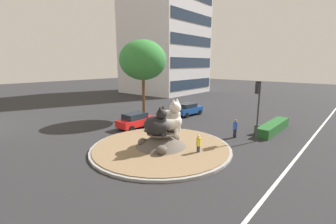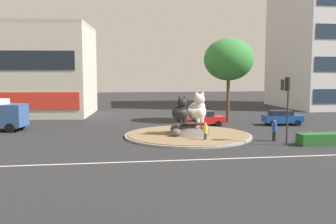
{
  "view_description": "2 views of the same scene",
  "coord_description": "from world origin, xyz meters",
  "px_view_note": "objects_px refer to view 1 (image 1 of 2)",
  "views": [
    {
      "loc": [
        -12.96,
        -11.91,
        6.67
      ],
      "look_at": [
        1.2,
        0.29,
        2.77
      ],
      "focal_mm": 24.82,
      "sensor_mm": 36.0,
      "label": 1
    },
    {
      "loc": [
        -6.24,
        -31.01,
        5.45
      ],
      "look_at": [
        -1.94,
        -1.21,
        2.31
      ],
      "focal_mm": 38.91,
      "sensor_mm": 36.0,
      "label": 2
    }
  ],
  "objects_px": {
    "traffic_light_mast": "(258,98)",
    "pedestrian_yellow_shirt": "(198,144)",
    "cat_statue_white": "(170,119)",
    "hatchback_near_shophouse": "(136,120)",
    "litter_bin": "(257,129)",
    "broadleaf_tree_behind_island": "(143,60)",
    "pedestrian_blue_shirt": "(235,128)",
    "cat_statue_black": "(157,124)",
    "sedan_on_far_lane": "(188,109)",
    "office_tower": "(165,32)"
  },
  "relations": [
    {
      "from": "cat_statue_black",
      "to": "pedestrian_blue_shirt",
      "type": "xyz_separation_m",
      "value": [
        7.27,
        -2.95,
        -1.3
      ]
    },
    {
      "from": "cat_statue_white",
      "to": "broadleaf_tree_behind_island",
      "type": "height_order",
      "value": "broadleaf_tree_behind_island"
    },
    {
      "from": "office_tower",
      "to": "pedestrian_yellow_shirt",
      "type": "height_order",
      "value": "office_tower"
    },
    {
      "from": "cat_statue_black",
      "to": "pedestrian_blue_shirt",
      "type": "bearing_deg",
      "value": 56.39
    },
    {
      "from": "hatchback_near_shophouse",
      "to": "litter_bin",
      "type": "bearing_deg",
      "value": -58.56
    },
    {
      "from": "traffic_light_mast",
      "to": "pedestrian_yellow_shirt",
      "type": "distance_m",
      "value": 6.82
    },
    {
      "from": "traffic_light_mast",
      "to": "pedestrian_blue_shirt",
      "type": "relative_size",
      "value": 3.03
    },
    {
      "from": "pedestrian_yellow_shirt",
      "to": "pedestrian_blue_shirt",
      "type": "distance_m",
      "value": 5.72
    },
    {
      "from": "cat_statue_white",
      "to": "pedestrian_yellow_shirt",
      "type": "relative_size",
      "value": 1.74
    },
    {
      "from": "broadleaf_tree_behind_island",
      "to": "sedan_on_far_lane",
      "type": "distance_m",
      "value": 8.6
    },
    {
      "from": "cat_statue_black",
      "to": "sedan_on_far_lane",
      "type": "relative_size",
      "value": 0.6
    },
    {
      "from": "office_tower",
      "to": "litter_bin",
      "type": "distance_m",
      "value": 38.0
    },
    {
      "from": "pedestrian_yellow_shirt",
      "to": "litter_bin",
      "type": "height_order",
      "value": "pedestrian_yellow_shirt"
    },
    {
      "from": "traffic_light_mast",
      "to": "office_tower",
      "type": "relative_size",
      "value": 0.19
    },
    {
      "from": "cat_statue_white",
      "to": "traffic_light_mast",
      "type": "bearing_deg",
      "value": 45.0
    },
    {
      "from": "cat_statue_white",
      "to": "office_tower",
      "type": "xyz_separation_m",
      "value": [
        28.15,
        25.42,
        11.41
      ]
    },
    {
      "from": "pedestrian_yellow_shirt",
      "to": "office_tower",
      "type": "bearing_deg",
      "value": -20.47
    },
    {
      "from": "traffic_light_mast",
      "to": "office_tower",
      "type": "bearing_deg",
      "value": -29.12
    },
    {
      "from": "cat_statue_black",
      "to": "office_tower",
      "type": "xyz_separation_m",
      "value": [
        29.67,
        25.4,
        11.55
      ]
    },
    {
      "from": "litter_bin",
      "to": "sedan_on_far_lane",
      "type": "bearing_deg",
      "value": 76.4
    },
    {
      "from": "cat_statue_black",
      "to": "broadleaf_tree_behind_island",
      "type": "bearing_deg",
      "value": 130.03
    },
    {
      "from": "office_tower",
      "to": "broadleaf_tree_behind_island",
      "type": "bearing_deg",
      "value": -145.03
    },
    {
      "from": "cat_statue_white",
      "to": "hatchback_near_shophouse",
      "type": "relative_size",
      "value": 0.64
    },
    {
      "from": "pedestrian_blue_shirt",
      "to": "litter_bin",
      "type": "bearing_deg",
      "value": 116.64
    },
    {
      "from": "pedestrian_blue_shirt",
      "to": "sedan_on_far_lane",
      "type": "relative_size",
      "value": 0.42
    },
    {
      "from": "traffic_light_mast",
      "to": "litter_bin",
      "type": "xyz_separation_m",
      "value": [
        2.4,
        0.64,
        -3.37
      ]
    },
    {
      "from": "traffic_light_mast",
      "to": "cat_statue_black",
      "type": "bearing_deg",
      "value": 64.58
    },
    {
      "from": "hatchback_near_shophouse",
      "to": "cat_statue_black",
      "type": "bearing_deg",
      "value": -118.32
    },
    {
      "from": "pedestrian_yellow_shirt",
      "to": "pedestrian_blue_shirt",
      "type": "height_order",
      "value": "pedestrian_blue_shirt"
    },
    {
      "from": "pedestrian_yellow_shirt",
      "to": "litter_bin",
      "type": "relative_size",
      "value": 1.76
    },
    {
      "from": "sedan_on_far_lane",
      "to": "litter_bin",
      "type": "xyz_separation_m",
      "value": [
        -2.42,
        -10.0,
        -0.38
      ]
    },
    {
      "from": "traffic_light_mast",
      "to": "cat_statue_white",
      "type": "bearing_deg",
      "value": 58.4
    },
    {
      "from": "traffic_light_mast",
      "to": "litter_bin",
      "type": "height_order",
      "value": "traffic_light_mast"
    },
    {
      "from": "sedan_on_far_lane",
      "to": "litter_bin",
      "type": "distance_m",
      "value": 10.3
    },
    {
      "from": "sedan_on_far_lane",
      "to": "hatchback_near_shophouse",
      "type": "height_order",
      "value": "hatchback_near_shophouse"
    },
    {
      "from": "broadleaf_tree_behind_island",
      "to": "pedestrian_yellow_shirt",
      "type": "xyz_separation_m",
      "value": [
        -5.5,
        -11.63,
        -6.24
      ]
    },
    {
      "from": "broadleaf_tree_behind_island",
      "to": "pedestrian_yellow_shirt",
      "type": "relative_size",
      "value": 5.97
    },
    {
      "from": "pedestrian_yellow_shirt",
      "to": "litter_bin",
      "type": "distance_m",
      "value": 8.31
    },
    {
      "from": "cat_statue_white",
      "to": "litter_bin",
      "type": "distance_m",
      "value": 9.37
    },
    {
      "from": "cat_statue_black",
      "to": "hatchback_near_shophouse",
      "type": "distance_m",
      "value": 7.42
    },
    {
      "from": "office_tower",
      "to": "litter_bin",
      "type": "bearing_deg",
      "value": -125.21
    },
    {
      "from": "hatchback_near_shophouse",
      "to": "broadleaf_tree_behind_island",
      "type": "bearing_deg",
      "value": 36.53
    },
    {
      "from": "sedan_on_far_lane",
      "to": "litter_bin",
      "type": "bearing_deg",
      "value": -99.49
    },
    {
      "from": "sedan_on_far_lane",
      "to": "office_tower",
      "type": "bearing_deg",
      "value": 52.19
    },
    {
      "from": "traffic_light_mast",
      "to": "hatchback_near_shophouse",
      "type": "xyz_separation_m",
      "value": [
        -3.79,
        11.11,
        -2.99
      ]
    },
    {
      "from": "broadleaf_tree_behind_island",
      "to": "sedan_on_far_lane",
      "type": "bearing_deg",
      "value": -30.3
    },
    {
      "from": "traffic_light_mast",
      "to": "office_tower",
      "type": "xyz_separation_m",
      "value": [
        22.32,
        30.14,
        9.93
      ]
    },
    {
      "from": "traffic_light_mast",
      "to": "sedan_on_far_lane",
      "type": "distance_m",
      "value": 12.06
    },
    {
      "from": "pedestrian_yellow_shirt",
      "to": "hatchback_near_shophouse",
      "type": "relative_size",
      "value": 0.37
    },
    {
      "from": "cat_statue_black",
      "to": "traffic_light_mast",
      "type": "bearing_deg",
      "value": 45.66
    }
  ]
}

